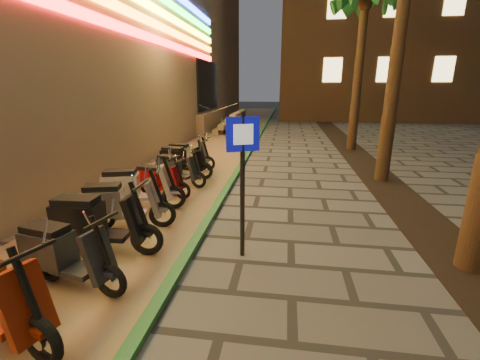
% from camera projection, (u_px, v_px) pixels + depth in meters
% --- Properties ---
extents(ground, '(120.00, 120.00, 0.00)m').
position_uv_depth(ground, '(219.00, 337.00, 3.67)').
color(ground, '#474442').
rests_on(ground, ground).
extents(parking_strip, '(3.40, 60.00, 0.01)m').
position_uv_depth(parking_strip, '(207.00, 154.00, 13.53)').
color(parking_strip, '#8C7251').
rests_on(parking_strip, ground).
extents(green_curb, '(0.18, 60.00, 0.10)m').
position_uv_depth(green_curb, '(247.00, 155.00, 13.28)').
color(green_curb, '#296D33').
rests_on(green_curb, ground).
extents(planting_strip, '(1.20, 40.00, 0.02)m').
position_uv_depth(planting_strip, '(403.00, 202.00, 7.93)').
color(planting_strip, black).
rests_on(planting_strip, ground).
extents(palm_d, '(2.97, 3.02, 7.16)m').
position_uv_depth(palm_d, '(365.00, 4.00, 12.91)').
color(palm_d, '#472D19').
rests_on(palm_d, ground).
extents(pedestrian_sign, '(0.49, 0.25, 2.40)m').
position_uv_depth(pedestrian_sign, '(243.00, 167.00, 5.02)').
color(pedestrian_sign, black).
rests_on(pedestrian_sign, ground).
extents(scooter_4, '(1.68, 0.75, 1.18)m').
position_uv_depth(scooter_4, '(63.00, 254.00, 4.49)').
color(scooter_4, black).
rests_on(scooter_4, ground).
extents(scooter_5, '(1.85, 0.65, 1.30)m').
position_uv_depth(scooter_5, '(95.00, 222.00, 5.39)').
color(scooter_5, black).
rests_on(scooter_5, ground).
extents(scooter_6, '(1.75, 0.88, 1.24)m').
position_uv_depth(scooter_6, '(118.00, 204.00, 6.30)').
color(scooter_6, black).
rests_on(scooter_6, ground).
extents(scooter_7, '(1.81, 0.93, 1.28)m').
position_uv_depth(scooter_7, '(134.00, 188.00, 7.26)').
color(scooter_7, black).
rests_on(scooter_7, ground).
extents(scooter_8, '(1.49, 0.62, 1.04)m').
position_uv_depth(scooter_8, '(157.00, 180.00, 8.25)').
color(scooter_8, black).
rests_on(scooter_8, ground).
extents(scooter_9, '(1.57, 0.81, 1.11)m').
position_uv_depth(scooter_9, '(176.00, 169.00, 9.24)').
color(scooter_9, black).
rests_on(scooter_9, ground).
extents(scooter_10, '(1.73, 0.75, 1.21)m').
position_uv_depth(scooter_10, '(181.00, 160.00, 10.09)').
color(scooter_10, black).
rests_on(scooter_10, ground).
extents(scooter_11, '(1.63, 0.57, 1.15)m').
position_uv_depth(scooter_11, '(186.00, 155.00, 10.99)').
color(scooter_11, black).
rests_on(scooter_11, ground).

